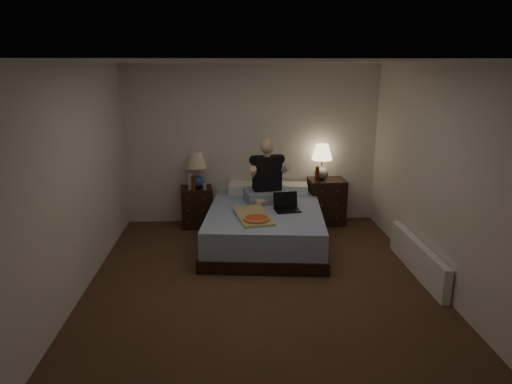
{
  "coord_description": "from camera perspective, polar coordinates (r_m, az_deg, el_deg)",
  "views": [
    {
      "loc": [
        -0.33,
        -4.9,
        2.46
      ],
      "look_at": [
        0.0,
        0.9,
        0.85
      ],
      "focal_mm": 32.0,
      "sensor_mm": 36.0,
      "label": 1
    }
  ],
  "objects": [
    {
      "name": "lamp_right",
      "position": [
        7.24,
        8.22,
        3.74
      ],
      "size": [
        0.4,
        0.4,
        0.56
      ],
      "primitive_type": null,
      "rotation": [
        0.0,
        0.0,
        0.3
      ],
      "color": "gray",
      "rests_on": "nightstand_right"
    },
    {
      "name": "wall_left",
      "position": [
        5.31,
        -21.49,
        1.24
      ],
      "size": [
        0.0,
        4.5,
        2.5
      ],
      "primitive_type": "cube",
      "rotation": [
        1.57,
        0.0,
        1.57
      ],
      "color": "silver",
      "rests_on": "ground"
    },
    {
      "name": "bed",
      "position": [
        6.5,
        1.13,
        -4.27
      ],
      "size": [
        1.77,
        2.23,
        0.52
      ],
      "primitive_type": "cube",
      "rotation": [
        0.0,
        0.0,
        -0.1
      ],
      "color": "#5871B1",
      "rests_on": "floor"
    },
    {
      "name": "nightstand_right",
      "position": [
        7.41,
        8.73,
        -1.12
      ],
      "size": [
        0.58,
        0.52,
        0.72
      ],
      "primitive_type": "cube",
      "rotation": [
        0.0,
        0.0,
        0.04
      ],
      "color": "black",
      "rests_on": "floor"
    },
    {
      "name": "wall_front",
      "position": [
        2.93,
        3.56,
        -8.92
      ],
      "size": [
        4.0,
        0.0,
        2.5
      ],
      "primitive_type": "cube",
      "rotation": [
        -1.57,
        0.0,
        0.0
      ],
      "color": "silver",
      "rests_on": "ground"
    },
    {
      "name": "wall_back",
      "position": [
        7.25,
        -0.61,
        5.9
      ],
      "size": [
        4.0,
        0.0,
        2.5
      ],
      "primitive_type": "cube",
      "rotation": [
        1.57,
        0.0,
        0.0
      ],
      "color": "silver",
      "rests_on": "ground"
    },
    {
      "name": "person",
      "position": [
        6.64,
        1.5,
        2.67
      ],
      "size": [
        0.74,
        0.63,
        0.93
      ],
      "primitive_type": null,
      "rotation": [
        0.0,
        0.0,
        0.18
      ],
      "color": "black",
      "rests_on": "bed"
    },
    {
      "name": "beer_bottle_left",
      "position": [
        6.99,
        -7.83,
        1.11
      ],
      "size": [
        0.06,
        0.06,
        0.23
      ],
      "primitive_type": "cylinder",
      "color": "#502F0B",
      "rests_on": "nightstand_left"
    },
    {
      "name": "soda_can",
      "position": [
        7.01,
        -6.46,
        0.66
      ],
      "size": [
        0.07,
        0.07,
        0.1
      ],
      "primitive_type": "cylinder",
      "color": "beige",
      "rests_on": "nightstand_left"
    },
    {
      "name": "radiator",
      "position": [
        5.95,
        19.53,
        -7.77
      ],
      "size": [
        0.1,
        1.6,
        0.4
      ],
      "primitive_type": "cube",
      "color": "white",
      "rests_on": "floor"
    },
    {
      "name": "pizza_box",
      "position": [
        5.84,
        0.06,
        -3.46
      ],
      "size": [
        0.53,
        0.82,
        0.08
      ],
      "primitive_type": null,
      "rotation": [
        0.0,
        0.0,
        0.19
      ],
      "color": "tan",
      "rests_on": "bed"
    },
    {
      "name": "laptop",
      "position": [
        6.29,
        3.97,
        -1.34
      ],
      "size": [
        0.38,
        0.33,
        0.24
      ],
      "primitive_type": null,
      "rotation": [
        0.0,
        0.0,
        0.15
      ],
      "color": "black",
      "rests_on": "bed"
    },
    {
      "name": "wall_right",
      "position": [
        5.56,
        21.64,
        1.82
      ],
      "size": [
        0.0,
        4.5,
        2.5
      ],
      "primitive_type": "cube",
      "rotation": [
        1.57,
        0.0,
        -1.57
      ],
      "color": "silver",
      "rests_on": "ground"
    },
    {
      "name": "floor",
      "position": [
        5.49,
        0.55,
        -11.13
      ],
      "size": [
        4.0,
        4.5,
        0.0
      ],
      "primitive_type": "cube",
      "color": "brown",
      "rests_on": "ground"
    },
    {
      "name": "nightstand_left",
      "position": [
        7.26,
        -7.39,
        -1.84
      ],
      "size": [
        0.53,
        0.49,
        0.63
      ],
      "primitive_type": "cube",
      "rotation": [
        0.0,
        0.0,
        0.12
      ],
      "color": "black",
      "rests_on": "floor"
    },
    {
      "name": "lamp_left",
      "position": [
        7.12,
        -7.42,
        2.75
      ],
      "size": [
        0.37,
        0.37,
        0.56
      ],
      "primitive_type": null,
      "rotation": [
        0.0,
        0.0,
        -0.16
      ],
      "color": "navy",
      "rests_on": "nightstand_left"
    },
    {
      "name": "water_bottle",
      "position": [
        7.06,
        -8.21,
        1.32
      ],
      "size": [
        0.07,
        0.07,
        0.25
      ],
      "primitive_type": "cylinder",
      "color": "silver",
      "rests_on": "nightstand_left"
    },
    {
      "name": "beer_bottle_right",
      "position": [
        7.17,
        7.66,
        2.3
      ],
      "size": [
        0.06,
        0.06,
        0.23
      ],
      "primitive_type": "cylinder",
      "color": "#571C0C",
      "rests_on": "nightstand_right"
    },
    {
      "name": "ceiling",
      "position": [
        4.91,
        0.62,
        15.97
      ],
      "size": [
        4.0,
        4.5,
        0.0
      ],
      "primitive_type": "cube",
      "rotation": [
        3.14,
        0.0,
        0.0
      ],
      "color": "white",
      "rests_on": "ground"
    }
  ]
}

